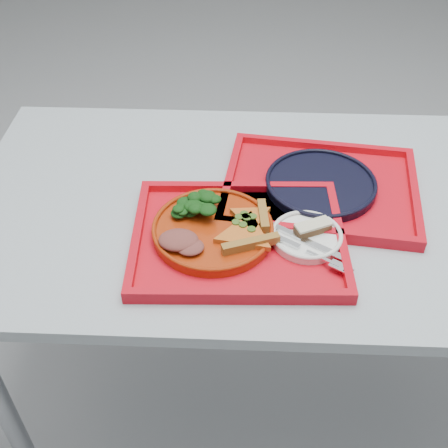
{
  "coord_description": "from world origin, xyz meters",
  "views": [
    {
      "loc": [
        -0.15,
        -1.02,
        1.59
      ],
      "look_at": [
        -0.19,
        -0.12,
        0.78
      ],
      "focal_mm": 45.0,
      "sensor_mm": 36.0,
      "label": 1
    }
  ],
  "objects_px": {
    "tray_main": "(238,240)",
    "dessert_bar": "(313,227)",
    "tray_far": "(320,189)",
    "dinner_plate": "(213,231)",
    "navy_plate": "(321,185)"
  },
  "relations": [
    {
      "from": "tray_main",
      "to": "navy_plate",
      "type": "bearing_deg",
      "value": 41.87
    },
    {
      "from": "tray_main",
      "to": "tray_far",
      "type": "distance_m",
      "value": 0.26
    },
    {
      "from": "dinner_plate",
      "to": "dessert_bar",
      "type": "distance_m",
      "value": 0.21
    },
    {
      "from": "tray_main",
      "to": "dessert_bar",
      "type": "relative_size",
      "value": 5.46
    },
    {
      "from": "tray_far",
      "to": "dessert_bar",
      "type": "relative_size",
      "value": 5.46
    },
    {
      "from": "tray_main",
      "to": "dessert_bar",
      "type": "bearing_deg",
      "value": 2.79
    },
    {
      "from": "tray_far",
      "to": "dessert_bar",
      "type": "bearing_deg",
      "value": -94.05
    },
    {
      "from": "tray_main",
      "to": "tray_far",
      "type": "height_order",
      "value": "same"
    },
    {
      "from": "tray_main",
      "to": "dinner_plate",
      "type": "height_order",
      "value": "dinner_plate"
    },
    {
      "from": "dinner_plate",
      "to": "navy_plate",
      "type": "height_order",
      "value": "dinner_plate"
    },
    {
      "from": "tray_far",
      "to": "dessert_bar",
      "type": "distance_m",
      "value": 0.18
    },
    {
      "from": "navy_plate",
      "to": "dessert_bar",
      "type": "distance_m",
      "value": 0.17
    },
    {
      "from": "tray_far",
      "to": "dinner_plate",
      "type": "relative_size",
      "value": 1.73
    },
    {
      "from": "navy_plate",
      "to": "dinner_plate",
      "type": "bearing_deg",
      "value": -144.82
    },
    {
      "from": "dinner_plate",
      "to": "navy_plate",
      "type": "bearing_deg",
      "value": 35.18
    }
  ]
}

